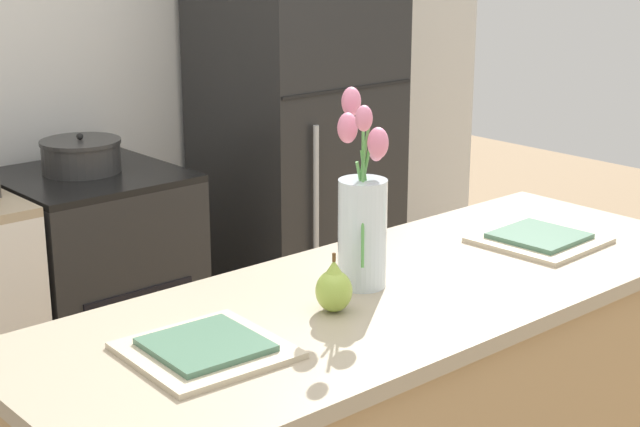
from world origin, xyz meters
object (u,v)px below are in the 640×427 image
Objects in this scene: refrigerator at (296,133)px; flower_vase at (362,217)px; cooking_pot at (81,156)px; plate_setting_left at (206,348)px; pear_figurine at (334,288)px; stove_range at (97,293)px; plate_setting_right at (539,239)px.

refrigerator is 1.90m from flower_vase.
plate_setting_left is at bearing -110.44° from cooking_pot.
flower_vase is 1.59m from cooking_pot.
pear_figurine is (-0.15, -0.07, -0.11)m from flower_vase.
stove_range is 3.06× the size of plate_setting_left.
flower_vase is 0.20m from pear_figurine.
plate_setting_left is at bearing -171.53° from flower_vase.
flower_vase reaches higher than cooking_pot.
plate_setting_right is (1.04, 0.00, 0.00)m from plate_setting_left.
plate_setting_right is (0.72, 0.00, -0.04)m from pear_figurine.
stove_range is 1.74m from plate_setting_right.
pear_figurine is at bearing -0.23° from plate_setting_left.
plate_setting_right is at bearing -75.35° from stove_range.
plate_setting_left is at bearing -111.07° from stove_range.
cooking_pot reaches higher than plate_setting_left.
pear_figurine is (-0.29, -1.61, 0.55)m from stove_range.
cooking_pot is (-0.43, 1.65, -0.00)m from plate_setting_right.
stove_range is 2.03× the size of flower_vase.
cooking_pot is at bearing 80.16° from pear_figurine.
plate_setting_left is (-1.57, -1.61, 0.04)m from refrigerator.
plate_setting_right is at bearing 0.10° from pear_figurine.
pear_figurine is 1.67m from cooking_pot.
stove_range is 1.06m from refrigerator.
stove_range is 1.68m from flower_vase.
plate_setting_right is at bearing -108.12° from refrigerator.
plate_setting_left is at bearing -134.24° from refrigerator.
flower_vase reaches higher than stove_range.
pear_figurine is at bearing -179.90° from plate_setting_right.
pear_figurine is 0.44× the size of plate_setting_right.
pear_figurine is 0.46× the size of cooking_pot.
refrigerator reaches higher than flower_vase.
refrigerator reaches higher than plate_setting_right.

